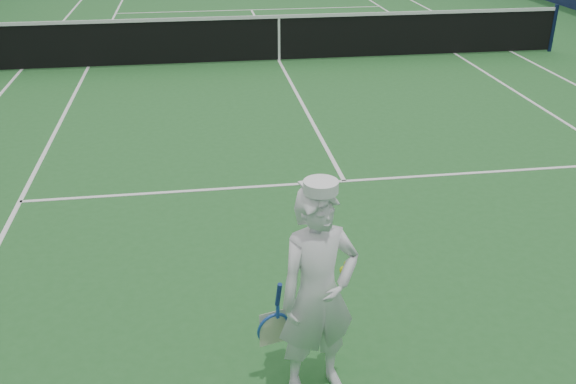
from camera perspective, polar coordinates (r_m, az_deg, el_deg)
The scene contains 4 objects.
ground at distance 14.47m, azimuth -0.79°, elevation 11.54°, with size 80.00×80.00×0.00m, color #246028.
court_markings at distance 14.47m, azimuth -0.79°, elevation 11.56°, with size 11.03×23.83×0.01m.
tennis_net at distance 14.35m, azimuth -0.81°, elevation 13.69°, with size 12.88×0.09×1.07m.
tennis_player at distance 4.74m, azimuth 2.68°, elevation -9.01°, with size 0.83×0.55×1.77m.
Camera 1 is at (-1.87, -13.90, 3.57)m, focal length 40.00 mm.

